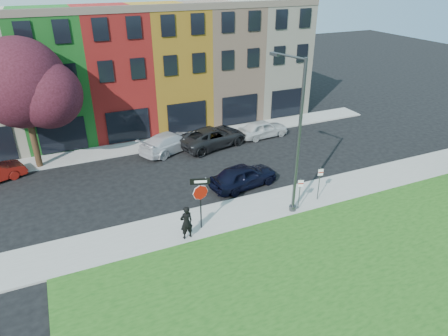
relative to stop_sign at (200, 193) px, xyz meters
name	(u,v)px	position (x,y,z in m)	size (l,w,h in m)	color
ground	(287,236)	(4.01, -2.43, -2.31)	(120.00, 120.00, 0.00)	black
sidewalk_near	(289,200)	(6.01, 0.57, -2.25)	(40.00, 3.00, 0.12)	gray
sidewalk_far	(158,143)	(1.01, 12.57, -2.25)	(40.00, 2.40, 0.12)	gray
rowhouse_block	(140,67)	(1.51, 18.76, 2.68)	(30.00, 10.12, 10.00)	beige
stop_sign	(200,193)	(0.00, 0.00, 0.00)	(1.01, 0.36, 3.07)	black
man	(186,222)	(-1.02, -0.53, -1.23)	(0.74, 0.53, 1.92)	black
sedan_near	(244,176)	(4.28, 3.41, -1.53)	(4.86, 2.62, 1.57)	black
parked_car_silver	(170,142)	(1.59, 10.85, -1.55)	(5.63, 4.09, 1.51)	silver
parked_car_dark	(213,137)	(5.01, 10.36, -1.51)	(6.19, 3.89, 1.59)	black
parked_car_white	(263,129)	(9.66, 10.49, -1.58)	(4.38, 1.98, 1.46)	silver
street_lamp	(296,139)	(5.50, -0.34, 2.28)	(0.98, 2.52, 8.88)	#444648
parking_sign_a	(300,190)	(5.94, -0.54, -0.92)	(0.30, 0.15, 2.01)	#444648
parking_sign_b	(320,180)	(7.63, -0.10, -0.83)	(0.32, 0.12, 2.19)	#444648
tree_purple	(23,85)	(-7.80, 11.96, 3.71)	(7.12, 6.23, 9.02)	black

